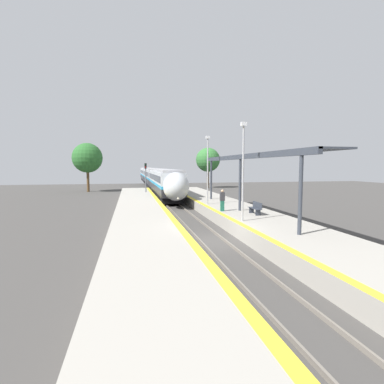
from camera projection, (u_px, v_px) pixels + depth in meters
name	position (u px, v px, depth m)	size (l,w,h in m)	color
ground_plane	(212.00, 242.00, 17.31)	(120.00, 120.00, 0.00)	#423F3D
rail_left	(200.00, 241.00, 17.16)	(0.08, 90.00, 0.15)	slate
rail_right	(224.00, 240.00, 17.45)	(0.08, 90.00, 0.15)	slate
train	(153.00, 177.00, 61.06)	(2.80, 65.94, 3.93)	black
platform_right	(276.00, 231.00, 18.08)	(4.58, 64.00, 0.91)	#9E998E
platform_left	(147.00, 237.00, 16.52)	(4.14, 64.00, 0.91)	#9E998E
platform_bench	(256.00, 208.00, 21.56)	(0.44, 1.54, 0.89)	#2D333D
person_waiting	(222.00, 200.00, 23.03)	(0.36, 0.22, 1.67)	#1E604C
railway_signal	(146.00, 177.00, 39.87)	(0.28, 0.28, 4.75)	#59595E
lamppost_near	(243.00, 166.00, 18.65)	(0.36, 0.20, 6.18)	#9E9EA3
lamppost_mid	(208.00, 166.00, 27.14)	(0.36, 0.20, 6.18)	#9E9EA3
station_canopy	(247.00, 158.00, 23.18)	(2.02, 19.88, 4.36)	#333842
background_tree_left	(87.00, 158.00, 50.59)	(5.02, 5.02, 8.27)	brown
background_tree_right	(208.00, 160.00, 59.60)	(4.79, 4.79, 8.02)	brown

